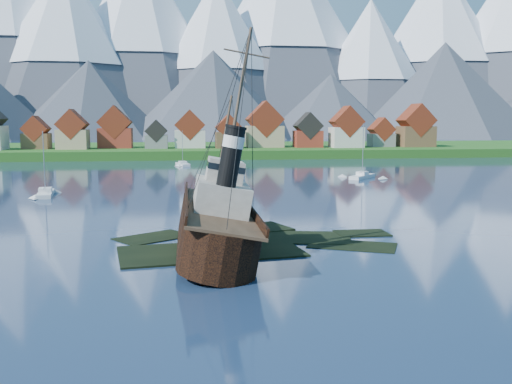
{
  "coord_description": "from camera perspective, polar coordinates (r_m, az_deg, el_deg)",
  "views": [
    {
      "loc": [
        -5.96,
        -57.99,
        13.17
      ],
      "look_at": [
        2.68,
        6.0,
        5.0
      ],
      "focal_mm": 40.0,
      "sensor_mm": 36.0,
      "label": 1
    }
  ],
  "objects": [
    {
      "name": "seawall",
      "position": [
        190.54,
        -5.88,
        3.21
      ],
      "size": [
        600.0,
        2.5,
        2.0
      ],
      "primitive_type": "cube",
      "color": "#3F3D38",
      "rests_on": "ground"
    },
    {
      "name": "sailboat_a",
      "position": [
        106.25,
        -20.3,
        -0.22
      ],
      "size": [
        3.73,
        9.89,
        11.79
      ],
      "rotation": [
        0.0,
        0.0,
        0.14
      ],
      "color": "silver",
      "rests_on": "ground"
    },
    {
      "name": "sailboat_d",
      "position": [
        131.73,
        10.58,
        1.48
      ],
      "size": [
        8.06,
        8.66,
        12.93
      ],
      "rotation": [
        0.0,
        0.0,
        -0.72
      ],
      "color": "silver",
      "rests_on": "ground"
    },
    {
      "name": "sailboat_e",
      "position": [
        167.67,
        -7.34,
        2.73
      ],
      "size": [
        4.31,
        9.45,
        10.64
      ],
      "rotation": [
        0.0,
        0.0,
        0.23
      ],
      "color": "silver",
      "rests_on": "ground"
    },
    {
      "name": "shoal",
      "position": [
        62.13,
        -0.35,
        -5.36
      ],
      "size": [
        31.71,
        21.24,
        1.14
      ],
      "color": "black",
      "rests_on": "ground"
    },
    {
      "name": "mountains",
      "position": [
        544.63,
        -7.32,
        15.2
      ],
      "size": [
        965.0,
        340.0,
        205.0
      ],
      "color": "#2D333D",
      "rests_on": "ground"
    },
    {
      "name": "shore_bank",
      "position": [
        228.45,
        -6.19,
        3.87
      ],
      "size": [
        600.0,
        80.0,
        3.2
      ],
      "primitive_type": "cube",
      "color": "#174A15",
      "rests_on": "ground"
    },
    {
      "name": "ground",
      "position": [
        59.76,
        -1.78,
        -5.52
      ],
      "size": [
        1400.0,
        1400.0,
        0.0
      ],
      "primitive_type": "plane",
      "color": "#1A2D4B",
      "rests_on": "ground"
    },
    {
      "name": "tugboat_wreck",
      "position": [
        59.03,
        -4.65,
        -2.8
      ],
      "size": [
        6.83,
        29.41,
        23.31
      ],
      "rotation": [
        0.0,
        0.18,
        -0.01
      ],
      "color": "black",
      "rests_on": "ground"
    },
    {
      "name": "town",
      "position": [
        211.96,
        -15.13,
        5.83
      ],
      "size": [
        250.96,
        16.69,
        17.3
      ],
      "color": "maroon",
      "rests_on": "ground"
    }
  ]
}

